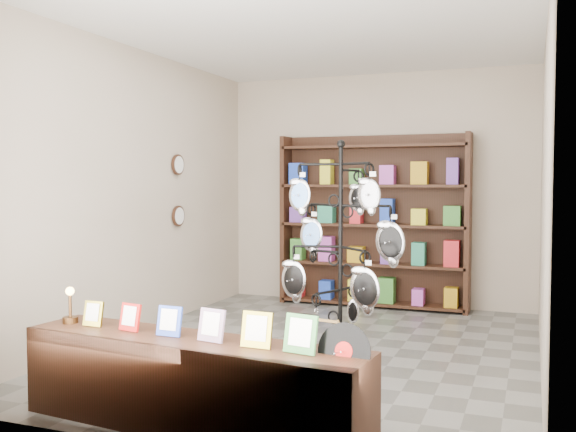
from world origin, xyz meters
name	(u,v)px	position (x,y,z in m)	size (l,w,h in m)	color
ground	(316,349)	(0.00, 0.00, 0.00)	(5.00, 5.00, 0.00)	slate
room_envelope	(316,155)	(0.00, 0.00, 1.85)	(5.00, 5.00, 5.00)	#BFAE99
display_tree	(341,247)	(0.56, -1.11, 1.10)	(1.01, 0.98, 1.91)	black
front_shelf	(191,383)	(-0.13, -2.17, 0.30)	(2.44, 0.72, 0.85)	black
back_shelving	(373,226)	(0.00, 2.30, 1.03)	(2.42, 0.36, 2.20)	black
wall_clocks	(178,190)	(-1.97, 0.80, 1.50)	(0.03, 0.24, 0.84)	black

